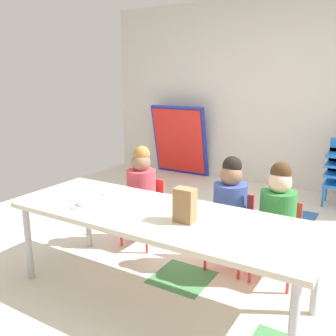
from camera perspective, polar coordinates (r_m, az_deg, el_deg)
name	(u,v)px	position (r m, az deg, el deg)	size (l,w,h in m)	color
ground_plane	(207,255)	(3.35, 6.04, -13.18)	(5.54, 4.95, 0.02)	silver
back_wall	(288,94)	(5.34, 17.98, 10.75)	(5.54, 0.10, 2.56)	beige
craft_table	(160,219)	(2.54, -1.23, -7.92)	(2.11, 0.77, 0.62)	beige
seated_child_near_camera	(142,187)	(3.33, -4.04, -2.87)	(0.32, 0.32, 0.92)	red
seated_child_middle_seat	(230,203)	(2.95, 9.58, -5.28)	(0.32, 0.31, 0.92)	red
seated_child_far_right	(278,211)	(2.84, 16.55, -6.40)	(0.32, 0.31, 0.92)	red
folded_activity_table	(179,141)	(5.80, 1.76, 4.21)	(0.90, 0.29, 1.09)	#1E33BF
paper_bag_brown	(185,205)	(2.34, 2.60, -5.72)	(0.13, 0.09, 0.22)	#9E754C
paper_plate_near_edge	(84,205)	(2.72, -12.86, -5.62)	(0.18, 0.18, 0.01)	white
paper_plate_center_table	(113,193)	(2.95, -8.42, -3.86)	(0.18, 0.18, 0.01)	white
donut_powdered_on_plate	(83,203)	(2.71, -12.88, -5.27)	(0.10, 0.10, 0.03)	white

